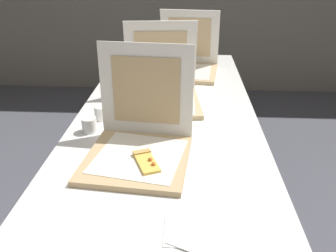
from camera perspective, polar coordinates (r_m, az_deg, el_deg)
name	(u,v)px	position (r m, az deg, el deg)	size (l,w,h in m)	color
table	(166,129)	(1.60, -0.37, -0.57)	(0.86, 2.31, 0.74)	silver
pizza_box_front	(139,143)	(1.29, -4.80, -2.80)	(0.41, 0.42, 0.40)	tan
pizza_box_middle	(162,92)	(1.75, -1.05, 5.64)	(0.41, 0.41, 0.39)	tan
pizza_box_back	(187,64)	(2.23, 3.22, 10.27)	(0.42, 0.42, 0.38)	tan
cup_white_mid	(101,113)	(1.61, -11.06, 2.18)	(0.06, 0.06, 0.06)	white
cup_white_near_center	(89,125)	(1.51, -13.00, 0.19)	(0.06, 0.06, 0.06)	white
napkin_pile	(191,232)	(0.99, 3.85, -17.29)	(0.17, 0.17, 0.01)	white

